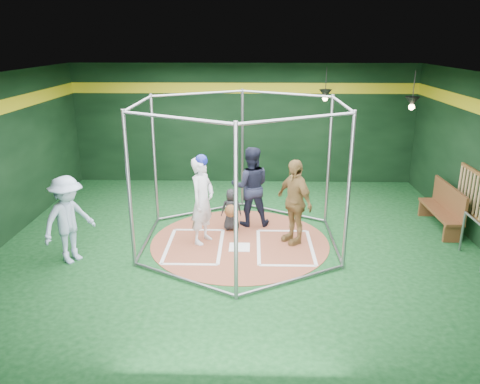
{
  "coord_description": "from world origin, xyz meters",
  "views": [
    {
      "loc": [
        0.25,
        -9.19,
        4.17
      ],
      "look_at": [
        0.0,
        0.1,
        1.1
      ],
      "focal_mm": 35.0,
      "sensor_mm": 36.0,
      "label": 1
    }
  ],
  "objects_px": {
    "visitor_leopard": "(294,201)",
    "umpire": "(251,187)",
    "dugout_bench": "(444,207)",
    "batter_figure": "(202,200)"
  },
  "relations": [
    {
      "from": "visitor_leopard",
      "to": "dugout_bench",
      "type": "bearing_deg",
      "value": 70.79
    },
    {
      "from": "visitor_leopard",
      "to": "umpire",
      "type": "bearing_deg",
      "value": -169.18
    },
    {
      "from": "batter_figure",
      "to": "dugout_bench",
      "type": "distance_m",
      "value": 5.51
    },
    {
      "from": "umpire",
      "to": "dugout_bench",
      "type": "height_order",
      "value": "umpire"
    },
    {
      "from": "batter_figure",
      "to": "dugout_bench",
      "type": "relative_size",
      "value": 1.1
    },
    {
      "from": "batter_figure",
      "to": "umpire",
      "type": "xyz_separation_m",
      "value": [
        1.0,
        1.01,
        -0.03
      ]
    },
    {
      "from": "umpire",
      "to": "dugout_bench",
      "type": "bearing_deg",
      "value": 175.37
    },
    {
      "from": "visitor_leopard",
      "to": "dugout_bench",
      "type": "xyz_separation_m",
      "value": [
        3.49,
        0.86,
        -0.4
      ]
    },
    {
      "from": "visitor_leopard",
      "to": "umpire",
      "type": "relative_size",
      "value": 0.98
    },
    {
      "from": "visitor_leopard",
      "to": "umpire",
      "type": "xyz_separation_m",
      "value": [
        -0.92,
        0.96,
        0.02
      ]
    }
  ]
}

